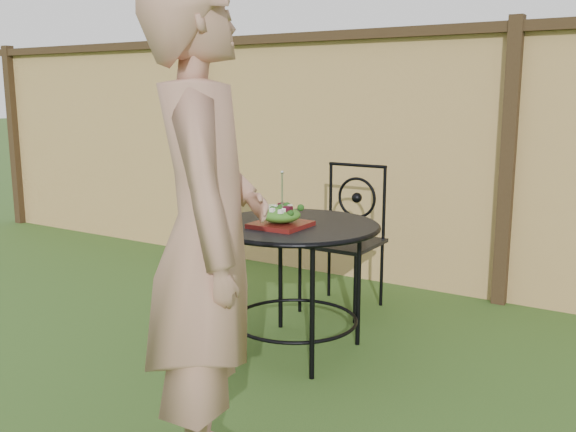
% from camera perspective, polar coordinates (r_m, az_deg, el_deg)
% --- Properties ---
extents(ground, '(60.00, 60.00, 0.00)m').
position_cam_1_polar(ground, '(3.47, -13.62, -13.50)').
color(ground, '#234817').
rests_on(ground, ground).
extents(fence, '(8.00, 0.12, 1.90)m').
position_cam_1_polar(fence, '(4.96, 4.28, 5.47)').
color(fence, '#E9BD73').
rests_on(fence, ground).
extents(patio_table, '(0.92, 0.92, 0.72)m').
position_cam_1_polar(patio_table, '(3.48, 0.61, -2.92)').
color(patio_table, black).
rests_on(patio_table, ground).
extents(patio_chair, '(0.46, 0.46, 0.95)m').
position_cam_1_polar(patio_chair, '(4.25, 5.17, -1.54)').
color(patio_chair, black).
rests_on(patio_chair, ground).
extents(diner, '(0.75, 0.79, 1.83)m').
position_cam_1_polar(diner, '(2.26, -7.21, -2.10)').
color(diner, '#AD7962').
rests_on(diner, ground).
extents(salad_plate, '(0.27, 0.27, 0.02)m').
position_cam_1_polar(salad_plate, '(3.37, -0.65, -0.77)').
color(salad_plate, '#460A0F').
rests_on(salad_plate, patio_table).
extents(salad, '(0.21, 0.21, 0.08)m').
position_cam_1_polar(salad, '(3.36, -0.65, 0.10)').
color(salad, '#235614').
rests_on(salad, salad_plate).
extents(fork, '(0.01, 0.01, 0.18)m').
position_cam_1_polar(fork, '(3.33, -0.51, 2.28)').
color(fork, silver).
rests_on(fork, salad).
extents(drinking_glass, '(0.08, 0.08, 0.14)m').
position_cam_1_polar(drinking_glass, '(3.57, -4.99, 0.82)').
color(drinking_glass, '#0D759E').
rests_on(drinking_glass, patio_table).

